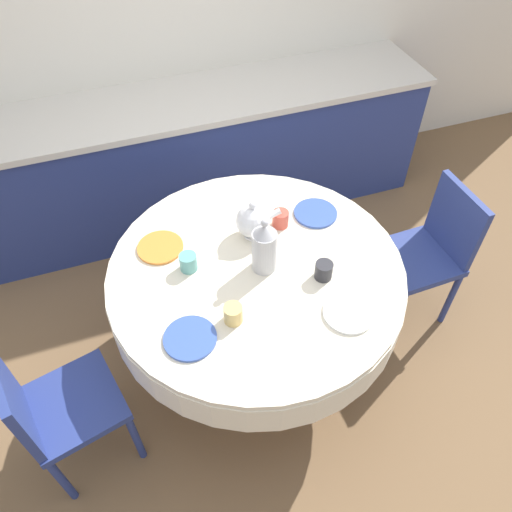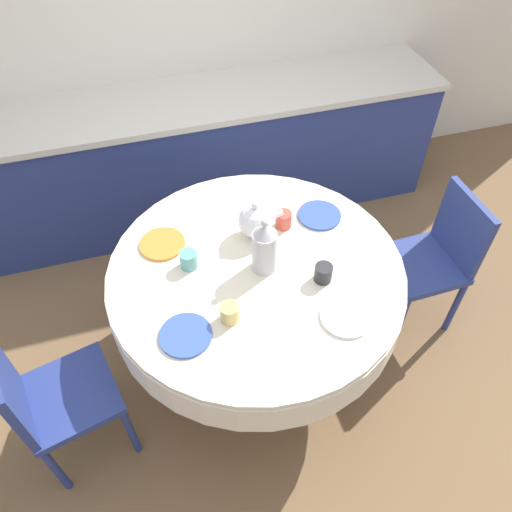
{
  "view_description": "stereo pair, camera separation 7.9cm",
  "coord_description": "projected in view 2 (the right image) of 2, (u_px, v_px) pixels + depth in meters",
  "views": [
    {
      "loc": [
        -0.51,
        -1.45,
        2.52
      ],
      "look_at": [
        0.0,
        0.0,
        0.85
      ],
      "focal_mm": 35.0,
      "sensor_mm": 36.0,
      "label": 1
    },
    {
      "loc": [
        -0.44,
        -1.47,
        2.52
      ],
      "look_at": [
        0.0,
        0.0,
        0.85
      ],
      "focal_mm": 35.0,
      "sensor_mm": 36.0,
      "label": 2
    }
  ],
  "objects": [
    {
      "name": "ground_plane",
      "position": [
        256.0,
        354.0,
        2.89
      ],
      "size": [
        12.0,
        12.0,
        0.0
      ],
      "primitive_type": "plane",
      "color": "brown"
    },
    {
      "name": "wall_back",
      "position": [
        177.0,
        10.0,
        3.03
      ],
      "size": [
        7.0,
        0.05,
        2.6
      ],
      "color": "silver",
      "rests_on": "ground_plane"
    },
    {
      "name": "kitchen_counter",
      "position": [
        201.0,
        156.0,
        3.43
      ],
      "size": [
        3.24,
        0.64,
        0.9
      ],
      "color": "navy",
      "rests_on": "ground_plane"
    },
    {
      "name": "dining_table",
      "position": [
        256.0,
        284.0,
        2.42
      ],
      "size": [
        1.4,
        1.4,
        0.77
      ],
      "color": "brown",
      "rests_on": "ground_plane"
    },
    {
      "name": "chair_left",
      "position": [
        436.0,
        255.0,
        2.74
      ],
      "size": [
        0.41,
        0.41,
        0.88
      ],
      "rotation": [
        0.0,
        0.0,
        -4.69
      ],
      "color": "navy",
      "rests_on": "ground_plane"
    },
    {
      "name": "chair_right",
      "position": [
        50.0,
        397.0,
        2.17
      ],
      "size": [
        0.48,
        0.48,
        0.88
      ],
      "rotation": [
        0.0,
        0.0,
        -1.33
      ],
      "color": "navy",
      "rests_on": "ground_plane"
    },
    {
      "name": "plate_near_left",
      "position": [
        186.0,
        335.0,
        2.07
      ],
      "size": [
        0.22,
        0.22,
        0.01
      ],
      "primitive_type": "cylinder",
      "color": "#3856AD",
      "rests_on": "dining_table"
    },
    {
      "name": "cup_near_left",
      "position": [
        230.0,
        313.0,
        2.1
      ],
      "size": [
        0.08,
        0.08,
        0.09
      ],
      "primitive_type": "cylinder",
      "color": "#DBB766",
      "rests_on": "dining_table"
    },
    {
      "name": "plate_near_right",
      "position": [
        346.0,
        317.0,
        2.13
      ],
      "size": [
        0.22,
        0.22,
        0.01
      ],
      "primitive_type": "cylinder",
      "color": "white",
      "rests_on": "dining_table"
    },
    {
      "name": "cup_near_right",
      "position": [
        323.0,
        273.0,
        2.25
      ],
      "size": [
        0.08,
        0.08,
        0.09
      ],
      "primitive_type": "cylinder",
      "color": "#28282D",
      "rests_on": "dining_table"
    },
    {
      "name": "plate_far_left",
      "position": [
        162.0,
        244.0,
        2.42
      ],
      "size": [
        0.22,
        0.22,
        0.01
      ],
      "primitive_type": "cylinder",
      "color": "orange",
      "rests_on": "dining_table"
    },
    {
      "name": "cup_far_left",
      "position": [
        189.0,
        260.0,
        2.31
      ],
      "size": [
        0.08,
        0.08,
        0.09
      ],
      "primitive_type": "cylinder",
      "color": "#5BA39E",
      "rests_on": "dining_table"
    },
    {
      "name": "plate_far_right",
      "position": [
        319.0,
        215.0,
        2.56
      ],
      "size": [
        0.22,
        0.22,
        0.01
      ],
      "primitive_type": "cylinder",
      "color": "#3856AD",
      "rests_on": "dining_table"
    },
    {
      "name": "cup_far_right",
      "position": [
        283.0,
        220.0,
        2.49
      ],
      "size": [
        0.08,
        0.08,
        0.09
      ],
      "primitive_type": "cylinder",
      "color": "#CC4C3D",
      "rests_on": "dining_table"
    },
    {
      "name": "coffee_carafe",
      "position": [
        264.0,
        248.0,
        2.24
      ],
      "size": [
        0.11,
        0.11,
        0.3
      ],
      "color": "#B2B2B7",
      "rests_on": "dining_table"
    },
    {
      "name": "teapot",
      "position": [
        255.0,
        221.0,
        2.41
      ],
      "size": [
        0.23,
        0.17,
        0.22
      ],
      "color": "white",
      "rests_on": "dining_table"
    }
  ]
}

